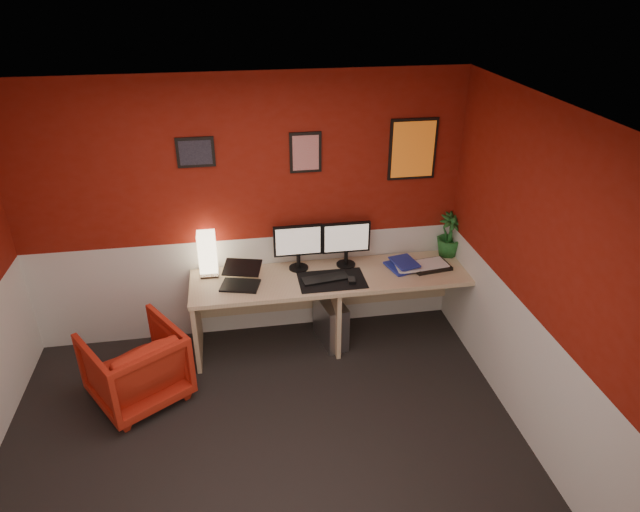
# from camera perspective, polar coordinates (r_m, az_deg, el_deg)

# --- Properties ---
(ground) EXTENTS (4.00, 3.50, 0.01)m
(ground) POSITION_cam_1_polar(r_m,az_deg,el_deg) (4.41, -5.46, -20.30)
(ground) COLOR black
(ground) RESTS_ON ground
(ceiling) EXTENTS (4.00, 3.50, 0.01)m
(ceiling) POSITION_cam_1_polar(r_m,az_deg,el_deg) (3.05, -7.61, 12.88)
(ceiling) COLOR white
(ceiling) RESTS_ON ground
(wall_back) EXTENTS (4.00, 0.01, 2.50)m
(wall_back) POSITION_cam_1_polar(r_m,az_deg,el_deg) (5.12, -7.67, 4.28)
(wall_back) COLOR maroon
(wall_back) RESTS_ON ground
(wall_right) EXTENTS (0.01, 3.50, 2.50)m
(wall_right) POSITION_cam_1_polar(r_m,az_deg,el_deg) (4.15, 22.44, -3.75)
(wall_right) COLOR maroon
(wall_right) RESTS_ON ground
(wainscot_back) EXTENTS (4.00, 0.01, 1.00)m
(wainscot_back) POSITION_cam_1_polar(r_m,az_deg,el_deg) (5.46, -7.18, -2.98)
(wainscot_back) COLOR silver
(wainscot_back) RESTS_ON ground
(wainscot_right) EXTENTS (0.01, 3.50, 1.00)m
(wainscot_right) POSITION_cam_1_polar(r_m,az_deg,el_deg) (4.56, 20.67, -11.83)
(wainscot_right) COLOR silver
(wainscot_right) RESTS_ON ground
(desk) EXTENTS (2.60, 0.65, 0.73)m
(desk) POSITION_cam_1_polar(r_m,az_deg,el_deg) (5.31, 1.36, -5.42)
(desk) COLOR tan
(desk) RESTS_ON ground
(shoji_lamp) EXTENTS (0.16, 0.16, 0.40)m
(shoji_lamp) POSITION_cam_1_polar(r_m,az_deg,el_deg) (5.14, -11.39, 0.08)
(shoji_lamp) COLOR #FFE5B2
(shoji_lamp) RESTS_ON desk
(laptop) EXTENTS (0.38, 0.31, 0.22)m
(laptop) POSITION_cam_1_polar(r_m,az_deg,el_deg) (4.94, -8.22, -1.99)
(laptop) COLOR black
(laptop) RESTS_ON desk
(monitor_left) EXTENTS (0.45, 0.06, 0.58)m
(monitor_left) POSITION_cam_1_polar(r_m,az_deg,el_deg) (5.10, -2.25, 1.57)
(monitor_left) COLOR black
(monitor_left) RESTS_ON desk
(monitor_right) EXTENTS (0.45, 0.06, 0.58)m
(monitor_right) POSITION_cam_1_polar(r_m,az_deg,el_deg) (5.16, 2.72, 1.90)
(monitor_right) COLOR black
(monitor_right) RESTS_ON desk
(desk_mat) EXTENTS (0.60, 0.38, 0.01)m
(desk_mat) POSITION_cam_1_polar(r_m,az_deg,el_deg) (5.04, 1.22, -2.48)
(desk_mat) COLOR black
(desk_mat) RESTS_ON desk
(keyboard) EXTENTS (0.44, 0.20, 0.02)m
(keyboard) POSITION_cam_1_polar(r_m,az_deg,el_deg) (5.04, 0.54, -2.31)
(keyboard) COLOR black
(keyboard) RESTS_ON desk_mat
(mouse) EXTENTS (0.07, 0.11, 0.03)m
(mouse) POSITION_cam_1_polar(r_m,az_deg,el_deg) (5.01, 3.24, -2.48)
(mouse) COLOR black
(mouse) RESTS_ON desk_mat
(book_bottom) EXTENTS (0.27, 0.32, 0.03)m
(book_bottom) POSITION_cam_1_polar(r_m,az_deg,el_deg) (5.22, 7.16, -1.39)
(book_bottom) COLOR #212E98
(book_bottom) RESTS_ON desk
(book_middle) EXTENTS (0.20, 0.27, 0.02)m
(book_middle) POSITION_cam_1_polar(r_m,az_deg,el_deg) (5.24, 7.70, -1.03)
(book_middle) COLOR silver
(book_middle) RESTS_ON book_bottom
(book_top) EXTENTS (0.25, 0.31, 0.03)m
(book_top) POSITION_cam_1_polar(r_m,az_deg,el_deg) (5.21, 7.63, -0.86)
(book_top) COLOR #212E98
(book_top) RESTS_ON book_middle
(zen_tray) EXTENTS (0.38, 0.30, 0.03)m
(zen_tray) POSITION_cam_1_polar(r_m,az_deg,el_deg) (5.35, 11.17, -0.98)
(zen_tray) COLOR black
(zen_tray) RESTS_ON desk
(potted_plant) EXTENTS (0.29, 0.29, 0.43)m
(potted_plant) POSITION_cam_1_polar(r_m,az_deg,el_deg) (5.52, 13.07, 2.11)
(potted_plant) COLOR #19591E
(potted_plant) RESTS_ON desk
(pc_tower) EXTENTS (0.29, 0.48, 0.45)m
(pc_tower) POSITION_cam_1_polar(r_m,az_deg,el_deg) (5.38, 1.09, -6.67)
(pc_tower) COLOR #99999E
(pc_tower) RESTS_ON ground
(armchair) EXTENTS (0.97, 0.98, 0.65)m
(armchair) POSITION_cam_1_polar(r_m,az_deg,el_deg) (4.93, -18.29, -10.58)
(armchair) COLOR #A72716
(armchair) RESTS_ON ground
(art_left) EXTENTS (0.32, 0.02, 0.26)m
(art_left) POSITION_cam_1_polar(r_m,az_deg,el_deg) (4.91, -12.59, 10.29)
(art_left) COLOR black
(art_left) RESTS_ON wall_back
(art_center) EXTENTS (0.28, 0.02, 0.36)m
(art_center) POSITION_cam_1_polar(r_m,az_deg,el_deg) (4.95, -1.49, 10.52)
(art_center) COLOR red
(art_center) RESTS_ON wall_back
(art_right) EXTENTS (0.44, 0.02, 0.56)m
(art_right) POSITION_cam_1_polar(r_m,az_deg,el_deg) (5.18, 9.45, 10.70)
(art_right) COLOR orange
(art_right) RESTS_ON wall_back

